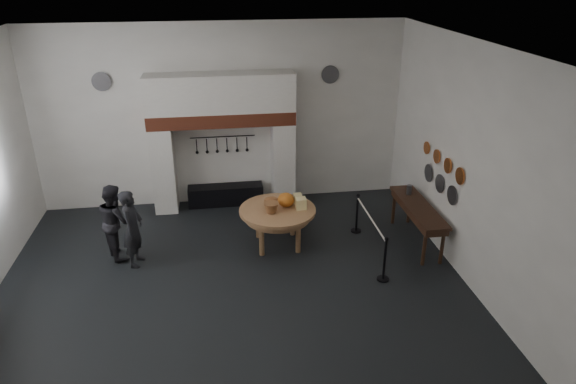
{
  "coord_description": "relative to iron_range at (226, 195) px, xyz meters",
  "views": [
    {
      "loc": [
        -0.17,
        -8.36,
        5.76
      ],
      "look_at": [
        1.25,
        1.26,
        1.35
      ],
      "focal_mm": 32.0,
      "sensor_mm": 36.0,
      "label": 1
    }
  ],
  "objects": [
    {
      "name": "utensil_rail",
      "position": [
        0.0,
        0.2,
        1.5
      ],
      "size": [
        1.6,
        0.02,
        0.02
      ],
      "primitive_type": "cylinder",
      "rotation": [
        0.0,
        1.57,
        0.0
      ],
      "color": "black",
      "rests_on": "wall_back"
    },
    {
      "name": "pumpkin",
      "position": [
        1.25,
        -2.16,
        0.78
      ],
      "size": [
        0.36,
        0.36,
        0.31
      ],
      "primitive_type": "ellipsoid",
      "color": "#C6691B",
      "rests_on": "work_table"
    },
    {
      "name": "bread_loaf",
      "position": [
        0.95,
        -1.91,
        0.69
      ],
      "size": [
        0.31,
        0.18,
        0.13
      ],
      "primitive_type": "ellipsoid",
      "color": "#965935",
      "rests_on": "work_table"
    },
    {
      "name": "pewter_plate_mid",
      "position": [
        4.46,
        -2.72,
        1.2
      ],
      "size": [
        0.03,
        0.4,
        0.4
      ],
      "primitive_type": "cylinder",
      "rotation": [
        0.0,
        1.57,
        0.0
      ],
      "color": "#4C4C51",
      "rests_on": "wall_right"
    },
    {
      "name": "chimney_hood",
      "position": [
        0.0,
        -0.07,
        2.67
      ],
      "size": [
        3.5,
        0.7,
        0.9
      ],
      "primitive_type": "cube",
      "color": "silver",
      "rests_on": "hearth_brick_band"
    },
    {
      "name": "copper_pan_c",
      "position": [
        4.46,
        -2.42,
        1.7
      ],
      "size": [
        0.03,
        0.3,
        0.3
      ],
      "primitive_type": "cylinder",
      "rotation": [
        0.0,
        1.57,
        0.0
      ],
      "color": "#C6662D",
      "rests_on": "wall_right"
    },
    {
      "name": "wall_front",
      "position": [
        0.0,
        -7.72,
        2.0
      ],
      "size": [
        9.0,
        0.02,
        4.5
      ],
      "primitive_type": "cube",
      "color": "white",
      "rests_on": "floor"
    },
    {
      "name": "iron_range",
      "position": [
        0.0,
        0.0,
        0.0
      ],
      "size": [
        1.9,
        0.45,
        0.5
      ],
      "primitive_type": "cube",
      "color": "black",
      "rests_on": "floor"
    },
    {
      "name": "copper_pan_d",
      "position": [
        4.46,
        -1.87,
        1.7
      ],
      "size": [
        0.03,
        0.28,
        0.28
      ],
      "primitive_type": "cylinder",
      "rotation": [
        0.0,
        1.57,
        0.0
      ],
      "color": "#C6662D",
      "rests_on": "wall_right"
    },
    {
      "name": "visitor_near",
      "position": [
        -1.94,
        -2.61,
        0.57
      ],
      "size": [
        0.49,
        0.66,
        1.65
      ],
      "primitive_type": "imported",
      "rotation": [
        0.0,
        0.0,
        1.4
      ],
      "color": "black",
      "rests_on": "floor"
    },
    {
      "name": "chimney_pier_left",
      "position": [
        -1.48,
        -0.07,
        0.82
      ],
      "size": [
        0.55,
        0.7,
        2.15
      ],
      "primitive_type": "cube",
      "color": "silver",
      "rests_on": "floor"
    },
    {
      "name": "pewter_plate_left",
      "position": [
        4.46,
        -3.32,
        1.2
      ],
      "size": [
        0.03,
        0.4,
        0.4
      ],
      "primitive_type": "cylinder",
      "rotation": [
        0.0,
        1.57,
        0.0
      ],
      "color": "#4C4C51",
      "rests_on": "wall_right"
    },
    {
      "name": "copper_pan_a",
      "position": [
        4.46,
        -3.52,
        1.7
      ],
      "size": [
        0.03,
        0.34,
        0.34
      ],
      "primitive_type": "cylinder",
      "rotation": [
        0.0,
        1.57,
        0.0
      ],
      "color": "#C6662D",
      "rests_on": "wall_right"
    },
    {
      "name": "side_table",
      "position": [
        4.1,
        -2.6,
        0.62
      ],
      "size": [
        0.55,
        2.2,
        0.06
      ],
      "primitive_type": "cube",
      "color": "#382014",
      "rests_on": "floor"
    },
    {
      "name": "cheese_block_small",
      "position": [
        1.53,
        -2.01,
        0.72
      ],
      "size": [
        0.18,
        0.18,
        0.2
      ],
      "primitive_type": "cube",
      "color": "#F3E291",
      "rests_on": "work_table"
    },
    {
      "name": "cheese_block_big",
      "position": [
        1.55,
        -2.31,
        0.74
      ],
      "size": [
        0.22,
        0.22,
        0.24
      ],
      "primitive_type": "cube",
      "color": "#F4E092",
      "rests_on": "work_table"
    },
    {
      "name": "ceiling",
      "position": [
        0.0,
        -3.72,
        4.25
      ],
      "size": [
        9.0,
        8.0,
        0.02
      ],
      "primitive_type": "cube",
      "color": "silver",
      "rests_on": "wall_back"
    },
    {
      "name": "barrier_rope",
      "position": [
        2.93,
        -2.94,
        0.6
      ],
      "size": [
        0.04,
        2.0,
        0.04
      ],
      "primitive_type": "cylinder",
      "rotation": [
        1.57,
        0.0,
        0.0
      ],
      "color": "white",
      "rests_on": "barrier_post_near"
    },
    {
      "name": "work_table",
      "position": [
        1.05,
        -2.26,
        0.59
      ],
      "size": [
        1.88,
        1.88,
        0.07
      ],
      "primitive_type": "cylinder",
      "rotation": [
        0.0,
        0.0,
        0.15
      ],
      "color": "tan",
      "rests_on": "floor"
    },
    {
      "name": "wall_right",
      "position": [
        4.5,
        -3.72,
        2.0
      ],
      "size": [
        0.02,
        8.0,
        4.5
      ],
      "primitive_type": "cube",
      "color": "white",
      "rests_on": "floor"
    },
    {
      "name": "floor",
      "position": [
        0.0,
        -3.72,
        -0.25
      ],
      "size": [
        9.0,
        8.0,
        0.02
      ],
      "primitive_type": "cube",
      "color": "black",
      "rests_on": "ground"
    },
    {
      "name": "barrier_post_far",
      "position": [
        2.93,
        -1.94,
        0.2
      ],
      "size": [
        0.05,
        0.05,
        0.9
      ],
      "primitive_type": "cylinder",
      "color": "black",
      "rests_on": "floor"
    },
    {
      "name": "barrier_post_near",
      "position": [
        2.93,
        -3.94,
        0.2
      ],
      "size": [
        0.05,
        0.05,
        0.9
      ],
      "primitive_type": "cylinder",
      "color": "black",
      "rests_on": "floor"
    },
    {
      "name": "chimney_pier_right",
      "position": [
        1.48,
        -0.07,
        0.82
      ],
      "size": [
        0.55,
        0.7,
        2.15
      ],
      "primitive_type": "cube",
      "color": "silver",
      "rests_on": "floor"
    },
    {
      "name": "pewter_plate_right",
      "position": [
        4.46,
        -2.12,
        1.2
      ],
      "size": [
        0.03,
        0.4,
        0.4
      ],
      "primitive_type": "cylinder",
      "rotation": [
        0.0,
        1.57,
        0.0
      ],
      "color": "#4C4C51",
      "rests_on": "wall_right"
    },
    {
      "name": "wall_back",
      "position": [
        0.0,
        0.28,
        2.0
      ],
      "size": [
        9.0,
        0.02,
        4.5
      ],
      "primitive_type": "cube",
      "color": "white",
      "rests_on": "floor"
    },
    {
      "name": "hearth_brick_band",
      "position": [
        0.0,
        -0.07,
        2.06
      ],
      "size": [
        3.5,
        0.72,
        0.32
      ],
      "primitive_type": "cube",
      "color": "#9E442B",
      "rests_on": "chimney_pier_left"
    },
    {
      "name": "pewter_jug",
      "position": [
        4.1,
        -2.0,
        0.76
      ],
      "size": [
        0.12,
        0.12,
        0.22
      ],
      "primitive_type": "cylinder",
      "color": "#515156",
      "rests_on": "side_table"
    },
    {
      "name": "copper_pan_b",
      "position": [
        4.46,
        -2.97,
        1.7
      ],
      "size": [
        0.03,
        0.32,
        0.32
      ],
      "primitive_type": "cylinder",
      "rotation": [
        0.0,
        1.57,
        0.0
      ],
      "color": "#C6662D",
      "rests_on": "wall_right"
    },
    {
      "name": "wicker_basket",
      "position": [
        0.9,
        -2.41,
        0.73
      ],
      "size": [
        0.36,
        0.36,
        0.22
      ],
      "primitive_type": "cone",
      "rotation": [
        3.14,
        0.0,
        0.15
      ],
      "color": "brown",
      "rests_on": "work_table"
    },
    {
      "name": "visitor_far",
      "position": [
        -2.34,
        -2.21,
        0.56
      ],
      "size": [
        0.89,
        0.97,
        1.62
      ],
      "primitive_type": "imported",
      "rotation": [
        0.0,
        0.0,
        2.01
      ],
      "color": "black",
      "rests_on": "floor"
    },
    {
      "name": "pewter_plate_back_right",
      "position": [
        2.7,
        0.24,
        2.95
      ],
      "size": [
        0.44,
        0.03,
        0.44
      ],
      "primitive_type": "cylinder",
      "rotation": [
        1.57,
        0.0,
        0.0
      ],
      "color": "#4C4C51",
      "rests_on": "wall_back"
    },
    {
      "name": "pewter_plate_back_left",
      "position": [
        -2.7,
        0.24,
        2.95
      ],
      "size": [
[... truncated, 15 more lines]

